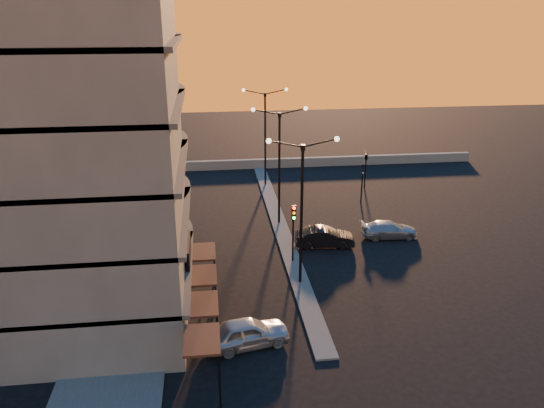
{
  "coord_description": "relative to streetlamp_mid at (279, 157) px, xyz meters",
  "views": [
    {
      "loc": [
        -5.45,
        -29.52,
        16.56
      ],
      "look_at": [
        -1.19,
        4.99,
        3.61
      ],
      "focal_mm": 35.0,
      "sensor_mm": 36.0,
      "label": 1
    }
  ],
  "objects": [
    {
      "name": "streetlamp_near",
      "position": [
        0.0,
        -10.0,
        0.0
      ],
      "size": [
        4.32,
        0.32,
        9.51
      ],
      "color": "black",
      "rests_on": "ground"
    },
    {
      "name": "signal_east_b",
      "position": [
        9.5,
        8.0,
        -2.49
      ],
      "size": [
        0.42,
        1.99,
        3.6
      ],
      "color": "black",
      "rests_on": "ground"
    },
    {
      "name": "parapet",
      "position": [
        2.0,
        16.0,
        -5.09
      ],
      "size": [
        44.0,
        0.5,
        1.0
      ],
      "primitive_type": "cube",
      "color": "slate",
      "rests_on": "ground"
    },
    {
      "name": "building",
      "position": [
        -14.0,
        -9.97,
        6.32
      ],
      "size": [
        14.35,
        17.08,
        25.0
      ],
      "color": "#615E56",
      "rests_on": "ground"
    },
    {
      "name": "traffic_light_main",
      "position": [
        0.0,
        -7.13,
        -2.7
      ],
      "size": [
        0.28,
        0.44,
        4.25
      ],
      "color": "black",
      "rests_on": "ground"
    },
    {
      "name": "streetlamp_mid",
      "position": [
        0.0,
        0.0,
        0.0
      ],
      "size": [
        4.32,
        0.32,
        9.51
      ],
      "color": "black",
      "rests_on": "ground"
    },
    {
      "name": "car_sedan",
      "position": [
        2.73,
        -4.7,
        -4.88
      ],
      "size": [
        4.44,
        1.92,
        1.42
      ],
      "primitive_type": "imported",
      "rotation": [
        0.0,
        0.0,
        1.47
      ],
      "color": "black",
      "rests_on": "ground"
    },
    {
      "name": "streetlamp_far",
      "position": [
        0.0,
        10.0,
        0.0
      ],
      "size": [
        4.32,
        0.32,
        9.51
      ],
      "color": "black",
      "rests_on": "ground"
    },
    {
      "name": "signal_east_a",
      "position": [
        8.0,
        4.0,
        -3.66
      ],
      "size": [
        0.13,
        0.16,
        3.6
      ],
      "color": "black",
      "rests_on": "ground"
    },
    {
      "name": "sidewalk_west",
      "position": [
        -10.5,
        -6.0,
        -5.53
      ],
      "size": [
        5.0,
        40.0,
        0.12
      ],
      "primitive_type": "cube",
      "color": "#4D4D4B",
      "rests_on": "ground"
    },
    {
      "name": "median",
      "position": [
        0.0,
        0.0,
        -5.53
      ],
      "size": [
        1.2,
        36.0,
        0.12
      ],
      "primitive_type": "cube",
      "color": "#4D4D4B",
      "rests_on": "ground"
    },
    {
      "name": "car_wagon",
      "position": [
        8.0,
        -3.71,
        -4.97
      ],
      "size": [
        4.4,
        1.98,
        1.25
      ],
      "primitive_type": "imported",
      "rotation": [
        0.0,
        0.0,
        1.52
      ],
      "color": "#9FA3A6",
      "rests_on": "ground"
    },
    {
      "name": "ground",
      "position": [
        0.0,
        -10.0,
        -5.59
      ],
      "size": [
        120.0,
        120.0,
        0.0
      ],
      "primitive_type": "plane",
      "color": "black",
      "rests_on": "ground"
    },
    {
      "name": "car_hatchback",
      "position": [
        -3.86,
        -16.19,
        -4.84
      ],
      "size": [
        4.68,
        2.63,
        1.5
      ],
      "primitive_type": "imported",
      "rotation": [
        0.0,
        0.0,
        1.77
      ],
      "color": "#ADB0B5",
      "rests_on": "ground"
    }
  ]
}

